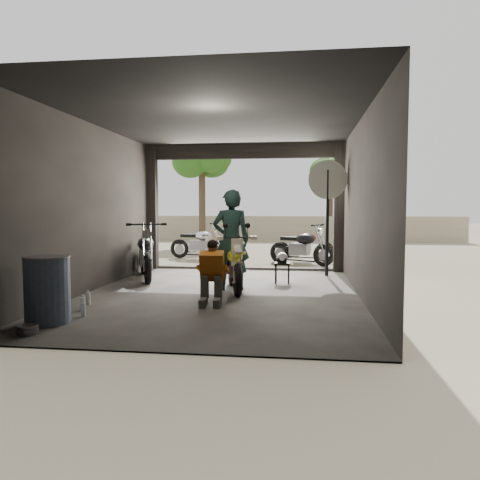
% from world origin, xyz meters
% --- Properties ---
extents(ground, '(80.00, 80.00, 0.00)m').
position_xyz_m(ground, '(0.00, 0.00, 0.00)').
color(ground, '#7A6D56').
rests_on(ground, ground).
extents(garage, '(7.00, 7.13, 3.20)m').
position_xyz_m(garage, '(0.00, 0.55, 1.28)').
color(garage, '#2D2B28').
rests_on(garage, ground).
extents(boundary_wall, '(18.00, 0.30, 1.20)m').
position_xyz_m(boundary_wall, '(0.00, 14.00, 0.60)').
color(boundary_wall, gray).
rests_on(boundary_wall, ground).
extents(tree_left, '(2.20, 2.20, 5.60)m').
position_xyz_m(tree_left, '(-3.00, 12.50, 3.99)').
color(tree_left, '#382B1E').
rests_on(tree_left, ground).
extents(tree_right, '(2.20, 2.20, 5.00)m').
position_xyz_m(tree_right, '(2.80, 14.00, 3.56)').
color(tree_right, '#382B1E').
rests_on(tree_right, ground).
extents(main_bike, '(1.04, 1.77, 1.10)m').
position_xyz_m(main_bike, '(0.19, 0.41, 0.55)').
color(main_bike, beige).
rests_on(main_bike, ground).
extents(left_bike, '(1.43, 2.05, 1.28)m').
position_xyz_m(left_bike, '(-2.00, 1.68, 0.64)').
color(left_bike, black).
rests_on(left_bike, ground).
extents(outside_bike_a, '(1.78, 0.93, 1.15)m').
position_xyz_m(outside_bike_a, '(-1.69, 5.91, 0.57)').
color(outside_bike_a, black).
rests_on(outside_bike_a, ground).
extents(outside_bike_b, '(1.70, 0.81, 1.11)m').
position_xyz_m(outside_bike_b, '(1.52, 5.57, 0.56)').
color(outside_bike_b, '#3A140E').
rests_on(outside_bike_b, ground).
extents(outside_bike_c, '(1.85, 1.39, 1.16)m').
position_xyz_m(outside_bike_c, '(1.46, 4.73, 0.58)').
color(outside_bike_c, black).
rests_on(outside_bike_c, ground).
extents(rider, '(0.80, 0.61, 1.95)m').
position_xyz_m(rider, '(0.11, 0.52, 0.98)').
color(rider, black).
rests_on(rider, ground).
extents(mechanic, '(0.58, 0.75, 1.04)m').
position_xyz_m(mechanic, '(0.00, -0.91, 0.52)').
color(mechanic, '#CB6D1B').
rests_on(mechanic, ground).
extents(stool, '(0.32, 0.32, 0.45)m').
position_xyz_m(stool, '(1.07, 1.41, 0.38)').
color(stool, black).
rests_on(stool, ground).
extents(helmet, '(0.25, 0.26, 0.22)m').
position_xyz_m(helmet, '(1.07, 1.39, 0.56)').
color(helmet, white).
rests_on(helmet, stool).
extents(oil_drum, '(0.75, 0.75, 0.94)m').
position_xyz_m(oil_drum, '(-2.00, -2.43, 0.47)').
color(oil_drum, '#3B4C64').
rests_on(oil_drum, ground).
extents(sign_post, '(0.90, 0.08, 2.70)m').
position_xyz_m(sign_post, '(2.06, 2.61, 1.85)').
color(sign_post, black).
rests_on(sign_post, ground).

